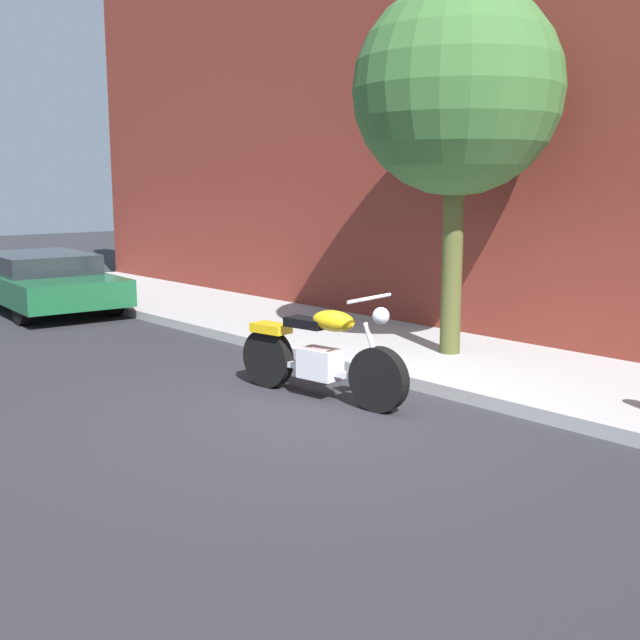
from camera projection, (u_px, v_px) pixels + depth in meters
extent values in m
plane|color=#28282D|center=(331.00, 413.00, 7.75)|extent=(60.00, 60.00, 0.00)
cube|color=#A4A4A4|center=(485.00, 367.00, 9.41)|extent=(24.06, 2.59, 0.14)
cube|color=maroon|center=(573.00, 5.00, 9.66)|extent=(24.06, 0.50, 8.94)
cylinder|color=black|center=(378.00, 379.00, 7.73)|extent=(0.67, 0.23, 0.66)
cylinder|color=black|center=(268.00, 358.00, 8.69)|extent=(0.67, 0.23, 0.66)
cube|color=silver|center=(320.00, 364.00, 8.20)|extent=(0.48, 0.34, 0.32)
cube|color=silver|center=(320.00, 370.00, 8.22)|extent=(1.37, 0.28, 0.06)
ellipsoid|color=yellow|center=(333.00, 321.00, 8.01)|extent=(0.55, 0.33, 0.22)
cube|color=black|center=(307.00, 323.00, 8.24)|extent=(0.51, 0.31, 0.10)
cube|color=yellow|center=(271.00, 328.00, 8.60)|extent=(0.47, 0.30, 0.10)
cylinder|color=silver|center=(374.00, 351.00, 7.72)|extent=(0.28, 0.09, 0.58)
cylinder|color=silver|center=(370.00, 298.00, 7.67)|extent=(0.14, 0.70, 0.04)
sphere|color=silver|center=(381.00, 316.00, 7.61)|extent=(0.17, 0.17, 0.17)
cylinder|color=silver|center=(312.00, 367.00, 8.50)|extent=(0.80, 0.21, 0.09)
cylinder|color=black|center=(111.00, 297.00, 13.44)|extent=(0.66, 0.28, 0.64)
cylinder|color=black|center=(23.00, 305.00, 12.56)|extent=(0.66, 0.28, 0.64)
cylinder|color=black|center=(60.00, 282.00, 15.57)|extent=(0.66, 0.28, 0.64)
cube|color=#195933|center=(43.00, 285.00, 14.04)|extent=(4.35, 2.15, 0.45)
cube|color=#1E2328|center=(40.00, 264.00, 14.05)|extent=(2.32, 1.76, 0.40)
cylinder|color=#484C25|center=(452.00, 259.00, 9.65)|extent=(0.26, 0.26, 2.68)
sphere|color=#3A6A32|center=(457.00, 90.00, 9.30)|extent=(2.54, 2.54, 2.54)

